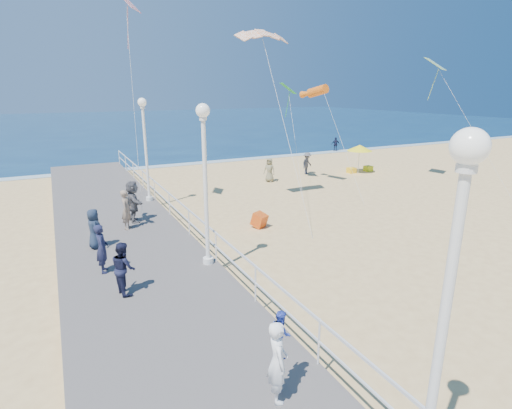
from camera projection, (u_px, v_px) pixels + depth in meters
name	position (u px, v px, depth m)	size (l,w,h in m)	color
ground	(334.00, 247.00, 16.10)	(160.00, 160.00, 0.00)	#EAC37A
ocean	(110.00, 125.00, 71.78)	(160.00, 90.00, 0.05)	#0C2A4C
surf_line	(183.00, 164.00, 33.65)	(160.00, 1.20, 0.04)	silver
boardwalk	(145.00, 281.00, 12.78)	(5.00, 44.00, 0.40)	#67615D
railing	(216.00, 238.00, 13.56)	(0.05, 42.00, 0.55)	white
lamp_post_near	(448.00, 292.00, 5.05)	(0.44, 0.44, 5.32)	white
lamp_post_mid	(205.00, 169.00, 12.76)	(0.44, 0.44, 5.32)	white
lamp_post_far	(145.00, 139.00, 20.47)	(0.44, 0.44, 5.32)	white
woman_holding_toddler	(278.00, 361.00, 7.47)	(0.60, 0.39, 1.65)	white
toddler_held	(281.00, 333.00, 7.53)	(0.45, 0.35, 0.92)	blue
spectator_0	(102.00, 248.00, 12.80)	(0.59, 0.39, 1.62)	#1A1C39
spectator_4	(94.00, 229.00, 14.78)	(0.74, 0.48, 1.51)	#1B273C
spectator_5	(133.00, 201.00, 17.71)	(1.74, 0.55, 1.87)	#555459
spectator_6	(127.00, 210.00, 16.82)	(0.62, 0.41, 1.69)	gray
spectator_7	(124.00, 268.00, 11.48)	(0.76, 0.59, 1.56)	#181A35
beach_walker_a	(307.00, 163.00, 29.72)	(1.05, 0.60, 1.63)	#4F4E53
beach_walker_b	(336.00, 144.00, 40.70)	(0.84, 0.35, 1.43)	#171933
beach_walker_c	(269.00, 170.00, 27.24)	(0.80, 0.52, 1.64)	#7D7756
box_kite	(259.00, 221.00, 18.28)	(0.55, 0.55, 0.60)	red
beach_umbrella	(360.00, 148.00, 29.80)	(1.90, 1.90, 2.14)	white
beach_chair_left	(351.00, 170.00, 30.30)	(0.55, 0.55, 0.40)	yellow
beach_chair_right	(368.00, 168.00, 31.01)	(0.55, 0.55, 0.40)	yellow
kite_parafoil	(263.00, 33.00, 19.36)	(2.69, 0.90, 0.30)	orange
kite_windsock	(318.00, 91.00, 24.42)	(0.56, 0.56, 2.28)	orange
kite_diamond_multi	(436.00, 64.00, 25.46)	(1.43, 1.43, 0.02)	blue
kite_diamond_green	(288.00, 88.00, 25.31)	(1.14, 1.14, 0.02)	green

